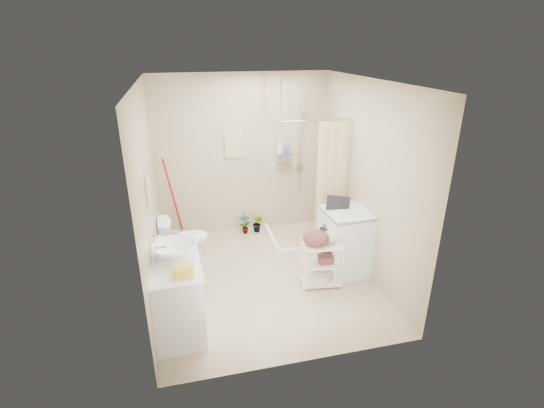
% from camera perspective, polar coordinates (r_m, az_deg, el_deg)
% --- Properties ---
extents(floor, '(3.20, 3.20, 0.00)m').
position_cam_1_polar(floor, '(5.53, -1.01, -10.55)').
color(floor, beige).
rests_on(floor, ground).
extents(ceiling, '(2.80, 3.20, 0.04)m').
position_cam_1_polar(ceiling, '(4.66, -1.23, 17.36)').
color(ceiling, silver).
rests_on(ceiling, ground).
extents(wall_back, '(2.80, 0.04, 2.60)m').
position_cam_1_polar(wall_back, '(6.44, -4.25, 6.97)').
color(wall_back, '#B8AC8F').
rests_on(wall_back, ground).
extents(wall_front, '(2.80, 0.04, 2.60)m').
position_cam_1_polar(wall_front, '(3.54, 4.62, -6.57)').
color(wall_front, '#B8AC8F').
rests_on(wall_front, ground).
extents(wall_left, '(0.04, 3.20, 2.60)m').
position_cam_1_polar(wall_left, '(4.86, -17.43, 0.73)').
color(wall_left, '#B8AC8F').
rests_on(wall_left, ground).
extents(wall_right, '(0.04, 3.20, 2.60)m').
position_cam_1_polar(wall_right, '(5.41, 13.55, 3.34)').
color(wall_right, '#B8AC8F').
rests_on(wall_right, ground).
extents(vanity, '(0.58, 0.99, 0.86)m').
position_cam_1_polar(vanity, '(4.57, -13.51, -12.73)').
color(vanity, silver).
rests_on(vanity, ground).
extents(sink, '(0.59, 0.59, 0.16)m').
position_cam_1_polar(sink, '(4.37, -13.98, -6.60)').
color(sink, white).
rests_on(sink, vanity).
extents(counter_basket, '(0.20, 0.17, 0.10)m').
position_cam_1_polar(counter_basket, '(4.06, -12.69, -9.41)').
color(counter_basket, yellow).
rests_on(counter_basket, vanity).
extents(floor_basket, '(0.32, 0.28, 0.14)m').
position_cam_1_polar(floor_basket, '(4.66, -11.49, -17.30)').
color(floor_basket, gold).
rests_on(floor_basket, ground).
extents(toilet, '(0.71, 0.43, 0.71)m').
position_cam_1_polar(toilet, '(5.89, -12.58, -4.99)').
color(toilet, white).
rests_on(toilet, ground).
extents(mop, '(0.13, 0.13, 1.40)m').
position_cam_1_polar(mop, '(6.45, -14.49, 0.67)').
color(mop, '#B80E09').
rests_on(mop, ground).
extents(potted_plant_a, '(0.19, 0.14, 0.34)m').
position_cam_1_polar(potted_plant_a, '(6.65, -3.97, -2.91)').
color(potted_plant_a, '#9D5632').
rests_on(potted_plant_a, ground).
extents(potted_plant_b, '(0.22, 0.21, 0.31)m').
position_cam_1_polar(potted_plant_b, '(6.69, -2.09, -2.83)').
color(potted_plant_b, '#975036').
rests_on(potted_plant_b, ground).
extents(hanging_towel, '(0.28, 0.03, 0.42)m').
position_cam_1_polar(hanging_towel, '(6.35, -5.62, 8.56)').
color(hanging_towel, beige).
rests_on(hanging_towel, wall_back).
extents(towel_ring, '(0.04, 0.22, 0.34)m').
position_cam_1_polar(towel_ring, '(4.61, -17.54, 1.82)').
color(towel_ring, '#D3C382').
rests_on(towel_ring, wall_left).
extents(tp_holder, '(0.08, 0.12, 0.14)m').
position_cam_1_polar(tp_holder, '(5.13, -16.22, -5.05)').
color(tp_holder, silver).
rests_on(tp_holder, wall_left).
extents(shower, '(1.10, 1.10, 2.10)m').
position_cam_1_polar(shower, '(6.20, 4.47, 3.92)').
color(shower, white).
rests_on(shower, ground).
extents(shampoo_bottle_a, '(0.12, 0.12, 0.25)m').
position_cam_1_polar(shampoo_bottle_a, '(6.46, 1.15, 8.39)').
color(shampoo_bottle_a, silver).
rests_on(shampoo_bottle_a, shower).
extents(shampoo_bottle_b, '(0.07, 0.07, 0.15)m').
position_cam_1_polar(shampoo_bottle_b, '(6.52, 2.36, 8.05)').
color(shampoo_bottle_b, '#3861B3').
rests_on(shampoo_bottle_b, shower).
extents(washing_machine, '(0.64, 0.66, 0.91)m').
position_cam_1_polar(washing_machine, '(5.57, 10.70, -5.32)').
color(washing_machine, silver).
rests_on(washing_machine, ground).
extents(laundry_rack, '(0.56, 0.37, 0.72)m').
position_cam_1_polar(laundry_rack, '(5.25, 7.26, -8.08)').
color(laundry_rack, white).
rests_on(laundry_rack, ground).
extents(ironing_board, '(0.33, 0.13, 1.14)m').
position_cam_1_polar(ironing_board, '(5.44, 9.05, -4.54)').
color(ironing_board, black).
rests_on(ironing_board, ground).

